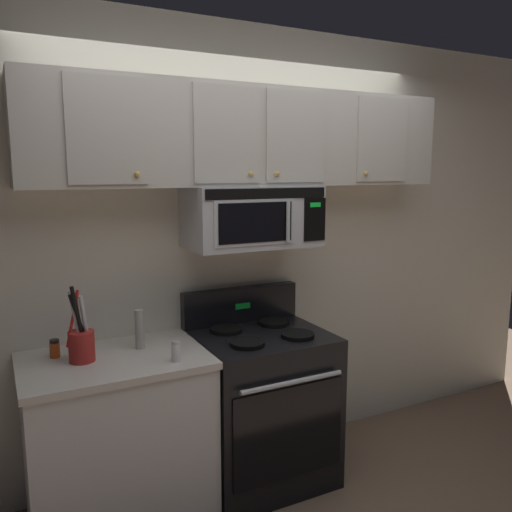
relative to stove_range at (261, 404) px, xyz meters
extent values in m
cube|color=silver|center=(0.00, 0.37, 0.88)|extent=(5.20, 0.10, 2.70)
cube|color=black|center=(0.00, 0.00, -0.02)|extent=(0.76, 0.64, 0.90)
cube|color=black|center=(0.00, -0.33, -0.03)|extent=(0.67, 0.01, 0.52)
cylinder|color=#B7BABF|center=(0.00, -0.36, 0.27)|extent=(0.61, 0.03, 0.03)
cube|color=black|center=(0.00, 0.28, 0.54)|extent=(0.76, 0.07, 0.22)
cube|color=#19D83F|center=(0.00, 0.24, 0.54)|extent=(0.10, 0.00, 0.04)
cylinder|color=black|center=(-0.16, -0.14, 0.44)|extent=(0.19, 0.19, 0.02)
cylinder|color=black|center=(0.16, -0.14, 0.44)|extent=(0.19, 0.19, 0.02)
cylinder|color=black|center=(-0.16, 0.14, 0.44)|extent=(0.19, 0.19, 0.02)
cylinder|color=black|center=(0.16, 0.14, 0.44)|extent=(0.19, 0.19, 0.02)
cube|color=#B7BABF|center=(0.00, 0.12, 1.11)|extent=(0.76, 0.39, 0.35)
cube|color=black|center=(0.00, -0.08, 1.25)|extent=(0.73, 0.01, 0.06)
cube|color=#B7BABF|center=(-0.07, -0.08, 1.09)|extent=(0.49, 0.01, 0.25)
cube|color=black|center=(-0.08, -0.08, 1.09)|extent=(0.44, 0.01, 0.22)
cube|color=black|center=(0.30, -0.08, 1.09)|extent=(0.14, 0.01, 0.25)
cube|color=#19D83F|center=(0.30, -0.08, 1.18)|extent=(0.07, 0.00, 0.03)
cylinder|color=#B7BABF|center=(0.11, -0.10, 1.09)|extent=(0.02, 0.02, 0.23)
cube|color=#BCB7AD|center=(0.00, 0.15, 1.56)|extent=(2.50, 0.33, 0.55)
cube|color=#BCB7AD|center=(-0.83, -0.02, 1.56)|extent=(0.38, 0.01, 0.51)
sphere|color=tan|center=(-0.70, -0.03, 1.35)|extent=(0.03, 0.03, 0.03)
cube|color=#BCB7AD|center=(-0.21, -0.02, 1.56)|extent=(0.38, 0.01, 0.51)
sphere|color=tan|center=(-0.08, -0.03, 1.35)|extent=(0.03, 0.03, 0.03)
cube|color=#BCB7AD|center=(0.21, -0.02, 1.56)|extent=(0.38, 0.01, 0.51)
sphere|color=tan|center=(0.08, -0.03, 1.35)|extent=(0.03, 0.03, 0.03)
cube|color=#BCB7AD|center=(0.83, -0.02, 1.56)|extent=(0.38, 0.01, 0.51)
sphere|color=tan|center=(0.70, -0.03, 1.35)|extent=(0.03, 0.03, 0.03)
cube|color=silver|center=(-0.84, 0.01, -0.04)|extent=(0.90, 0.62, 0.86)
cube|color=beige|center=(-0.84, 0.01, 0.41)|extent=(0.93, 0.65, 0.03)
cylinder|color=red|center=(-1.00, 0.02, 0.51)|extent=(0.13, 0.13, 0.15)
cylinder|color=silver|center=(-1.02, 0.02, 0.65)|extent=(0.06, 0.04, 0.28)
cylinder|color=black|center=(-1.00, 0.02, 0.65)|extent=(0.09, 0.04, 0.27)
cylinder|color=#BCBCC1|center=(-0.98, 0.02, 0.64)|extent=(0.05, 0.02, 0.25)
cylinder|color=olive|center=(-1.00, 0.03, 0.65)|extent=(0.03, 0.06, 0.26)
cylinder|color=black|center=(-1.01, 0.00, 0.67)|extent=(0.07, 0.05, 0.31)
cylinder|color=red|center=(-1.03, 0.03, 0.65)|extent=(0.08, 0.04, 0.28)
cylinder|color=white|center=(-0.58, -0.20, 0.48)|extent=(0.04, 0.04, 0.09)
cylinder|color=#B7BABF|center=(-0.58, -0.20, 0.53)|extent=(0.04, 0.04, 0.02)
cylinder|color=#B7B2A8|center=(-0.69, 0.08, 0.54)|extent=(0.05, 0.05, 0.21)
cylinder|color=#C64C19|center=(-1.11, 0.14, 0.47)|extent=(0.05, 0.05, 0.08)
cylinder|color=black|center=(-1.11, 0.14, 0.52)|extent=(0.05, 0.05, 0.02)
camera|label=1|loc=(-1.35, -2.58, 1.37)|focal=36.57mm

